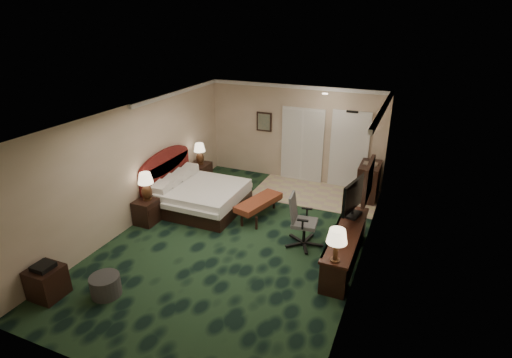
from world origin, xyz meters
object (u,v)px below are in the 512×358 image
at_px(lamp_far, 200,154).
at_px(bed_bench, 259,208).
at_px(nightstand_near, 147,211).
at_px(minibar, 369,181).
at_px(ottoman, 105,286).
at_px(side_table, 47,282).
at_px(bed, 202,197).
at_px(desk_chair, 305,221).
at_px(tv, 354,198).
at_px(desk, 345,247).
at_px(nightstand_far, 200,175).
at_px(lamp_near, 146,186).

bearing_deg(lamp_far, bed_bench, -26.55).
height_order(nightstand_near, minibar, minibar).
xyz_separation_m(ottoman, side_table, (-0.88, -0.40, 0.09)).
bearing_deg(bed_bench, side_table, -103.20).
height_order(bed, desk_chair, desk_chair).
relative_size(lamp_far, tv, 0.58).
bearing_deg(lamp_far, desk_chair, -27.99).
xyz_separation_m(nightstand_near, desk_chair, (3.58, 0.47, 0.28)).
xyz_separation_m(lamp_far, bed_bench, (2.18, -1.09, -0.71)).
bearing_deg(minibar, side_table, -126.03).
bearing_deg(nightstand_near, desk, 2.33).
bearing_deg(desk, minibar, 90.50).
bearing_deg(side_table, desk_chair, 42.47).
relative_size(side_table, minibar, 0.59).
height_order(bed_bench, side_table, side_table).
xyz_separation_m(nightstand_far, tv, (4.43, -1.46, 0.74)).
relative_size(lamp_near, bed_bench, 0.49).
bearing_deg(minibar, bed_bench, -137.17).
xyz_separation_m(nightstand_near, desk, (4.48, 0.18, 0.05)).
distance_m(bed_bench, ottoman, 3.86).
distance_m(bed, lamp_far, 1.58).
bearing_deg(lamp_far, lamp_near, -91.05).
height_order(lamp_far, bed_bench, lamp_far).
relative_size(lamp_far, minibar, 0.63).
xyz_separation_m(side_table, minibar, (4.42, 6.07, 0.19)).
bearing_deg(nightstand_near, ottoman, -68.84).
bearing_deg(ottoman, side_table, -155.35).
height_order(desk, minibar, minibar).
relative_size(bed_bench, desk_chair, 1.17).
bearing_deg(side_table, lamp_near, 90.36).
distance_m(bed, ottoman, 3.47).
height_order(nightstand_far, lamp_near, lamp_near).
height_order(desk_chair, minibar, desk_chair).
bearing_deg(desk_chair, bed_bench, 142.98).
xyz_separation_m(lamp_near, tv, (4.44, 0.82, 0.17)).
xyz_separation_m(bed, lamp_near, (-0.79, -1.05, 0.59)).
distance_m(lamp_far, desk_chair, 4.00).
bearing_deg(nightstand_near, desk_chair, 7.53).
distance_m(nightstand_far, ottoman, 4.79).
distance_m(lamp_near, lamp_far, 2.29).
xyz_separation_m(lamp_near, side_table, (0.02, -2.83, -0.61)).
bearing_deg(desk, ottoman, -144.43).
height_order(bed_bench, ottoman, bed_bench).
bearing_deg(lamp_far, nightstand_near, -91.56).
xyz_separation_m(desk, tv, (-0.03, 0.70, 0.73)).
height_order(lamp_near, side_table, lamp_near).
bearing_deg(desk, tv, 92.18).
relative_size(desk_chair, minibar, 1.20).
distance_m(nightstand_far, lamp_near, 2.35).
height_order(bed_bench, desk_chair, desk_chair).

